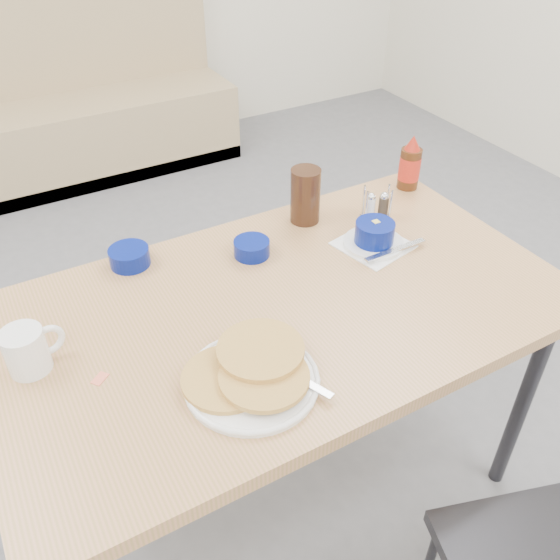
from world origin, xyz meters
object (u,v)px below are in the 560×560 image
booth_bench (66,115)px  creamer_bowl (129,257)px  grits_setting (374,236)px  condiment_caddy (376,208)px  amber_tumbler (305,196)px  syrup_bottle (410,165)px  butter_bowl (252,248)px  dining_table (283,322)px  coffee_mug (28,349)px  pancake_plate (251,374)px

booth_bench → creamer_bowl: (-0.27, -2.19, 0.43)m
grits_setting → condiment_caddy: size_ratio=2.22×
amber_tumbler → syrup_bottle: syrup_bottle is taller
grits_setting → amber_tumbler: bearing=114.5°
grits_setting → butter_bowl: size_ratio=2.34×
dining_table → coffee_mug: 0.59m
butter_bowl → amber_tumbler: 0.24m
coffee_mug → grits_setting: coffee_mug is taller
booth_bench → amber_tumbler: size_ratio=11.65×
dining_table → condiment_caddy: condiment_caddy is taller
pancake_plate → creamer_bowl: size_ratio=2.67×
butter_bowl → amber_tumbler: (0.22, 0.08, 0.06)m
coffee_mug → butter_bowl: coffee_mug is taller
condiment_caddy → syrup_bottle: (0.21, 0.11, 0.04)m
booth_bench → butter_bowl: (0.03, -2.31, 0.43)m
pancake_plate → condiment_caddy: size_ratio=2.76×
dining_table → grits_setting: grits_setting is taller
creamer_bowl → condiment_caddy: (0.70, -0.14, 0.01)m
creamer_bowl → condiment_caddy: bearing=-11.0°
dining_table → creamer_bowl: creamer_bowl is taller
pancake_plate → amber_tumbler: bearing=48.7°
coffee_mug → butter_bowl: 0.62m
grits_setting → amber_tumbler: 0.24m
syrup_bottle → coffee_mug: bearing=-169.1°
creamer_bowl → pancake_plate: bearing=-80.6°
amber_tumbler → condiment_caddy: size_ratio=1.58×
booth_bench → amber_tumbler: 2.30m
coffee_mug → creamer_bowl: size_ratio=1.23×
grits_setting → amber_tumbler: (-0.10, 0.21, 0.05)m
condiment_caddy → coffee_mug: bearing=-148.9°
booth_bench → coffee_mug: bearing=-103.1°
pancake_plate → amber_tumbler: (0.43, 0.49, 0.06)m
coffee_mug → syrup_bottle: (1.21, 0.23, 0.02)m
booth_bench → syrup_bottle: booth_bench is taller
butter_bowl → syrup_bottle: 0.62m
condiment_caddy → pancake_plate: bearing=-123.5°
creamer_bowl → syrup_bottle: size_ratio=0.60×
pancake_plate → syrup_bottle: syrup_bottle is taller
booth_bench → dining_table: booth_bench is taller
butter_bowl → syrup_bottle: bearing=8.5°
pancake_plate → amber_tumbler: 0.66m
booth_bench → grits_setting: booth_bench is taller
creamer_bowl → butter_bowl: bearing=-21.8°
grits_setting → creamer_bowl: bearing=158.0°
booth_bench → pancake_plate: 2.76m
condiment_caddy → dining_table: bearing=-130.9°
grits_setting → dining_table: bearing=-165.1°
coffee_mug → creamer_bowl: coffee_mug is taller
pancake_plate → condiment_caddy: bearing=32.5°
booth_bench → syrup_bottle: size_ratio=10.80×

